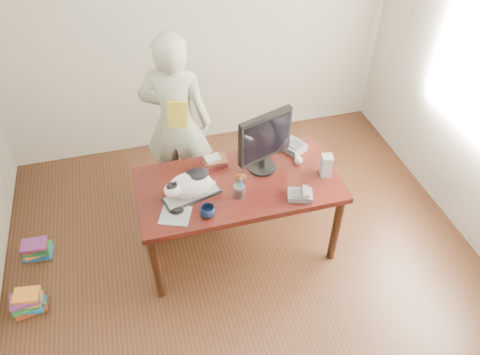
% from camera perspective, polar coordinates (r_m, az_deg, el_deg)
% --- Properties ---
extents(room, '(4.50, 4.50, 4.50)m').
position_cam_1_polar(room, '(2.85, 2.89, 0.29)').
color(room, black).
rests_on(room, ground).
extents(desk, '(1.60, 0.80, 0.75)m').
position_cam_1_polar(desk, '(3.83, -0.50, -1.50)').
color(desk, black).
rests_on(desk, ground).
extents(keyboard, '(0.47, 0.28, 0.03)m').
position_cam_1_polar(keyboard, '(3.58, -5.90, -2.16)').
color(keyboard, black).
rests_on(keyboard, desk).
extents(cat, '(0.42, 0.30, 0.24)m').
position_cam_1_polar(cat, '(3.49, -6.21, -0.92)').
color(cat, white).
rests_on(cat, keyboard).
extents(monitor, '(0.46, 0.29, 0.53)m').
position_cam_1_polar(monitor, '(3.62, 3.06, 4.58)').
color(monitor, black).
rests_on(monitor, desk).
extents(pen_cup, '(0.11, 0.11, 0.22)m').
position_cam_1_polar(pen_cup, '(3.53, -0.06, -1.52)').
color(pen_cup, gray).
rests_on(pen_cup, desk).
extents(mousepad, '(0.28, 0.26, 0.00)m').
position_cam_1_polar(mousepad, '(3.46, -7.87, -4.57)').
color(mousepad, '#9FA5AA').
rests_on(mousepad, desk).
extents(mouse, '(0.12, 0.10, 0.04)m').
position_cam_1_polar(mouse, '(3.46, -7.63, -4.04)').
color(mouse, black).
rests_on(mouse, mousepad).
extents(coffee_mug, '(0.15, 0.15, 0.09)m').
position_cam_1_polar(coffee_mug, '(3.40, -3.98, -4.15)').
color(coffee_mug, black).
rests_on(coffee_mug, desk).
extents(phone, '(0.21, 0.18, 0.08)m').
position_cam_1_polar(phone, '(3.57, 7.40, -2.09)').
color(phone, slate).
rests_on(phone, desk).
extents(speaker, '(0.10, 0.11, 0.18)m').
position_cam_1_polar(speaker, '(3.76, 10.49, 1.48)').
color(speaker, '#969799').
rests_on(speaker, desk).
extents(baseball, '(0.07, 0.07, 0.07)m').
position_cam_1_polar(baseball, '(3.86, 7.12, 2.06)').
color(baseball, beige).
rests_on(baseball, desk).
extents(book_stack, '(0.22, 0.17, 0.08)m').
position_cam_1_polar(book_stack, '(3.83, -3.14, 1.98)').
color(book_stack, '#441215').
rests_on(book_stack, desk).
extents(calculator, '(0.25, 0.27, 0.07)m').
position_cam_1_polar(calculator, '(4.01, 6.34, 3.86)').
color(calculator, slate).
rests_on(calculator, desk).
extents(person, '(0.72, 0.60, 1.70)m').
position_cam_1_polar(person, '(4.17, -7.74, 6.63)').
color(person, white).
rests_on(person, ground).
extents(held_book, '(0.18, 0.15, 0.22)m').
position_cam_1_polar(held_book, '(3.92, -7.60, 7.61)').
color(held_book, gold).
rests_on(held_book, person).
extents(book_pile_a, '(0.27, 0.22, 0.18)m').
position_cam_1_polar(book_pile_a, '(4.11, -24.40, -13.62)').
color(book_pile_a, '#A83018').
rests_on(book_pile_a, ground).
extents(book_pile_b, '(0.26, 0.20, 0.15)m').
position_cam_1_polar(book_pile_b, '(4.46, -23.55, -7.97)').
color(book_pile_b, '#185191').
rests_on(book_pile_b, ground).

